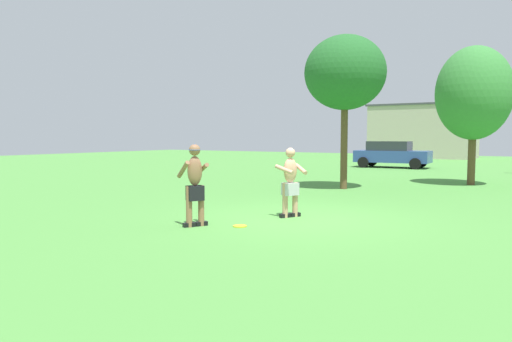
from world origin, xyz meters
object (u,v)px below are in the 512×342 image
object	(u,v)px
player_in_gray	(290,181)
car_blue_mid_lot	(392,154)
tree_right_field	(474,93)
player_with_cap	(195,181)
tree_left_field	(345,73)
frisbee	(240,226)

from	to	relation	value
player_in_gray	car_blue_mid_lot	world-z (taller)	player_in_gray
tree_right_field	player_in_gray	bearing A→B (deg)	-103.73
player_with_cap	tree_left_field	distance (m)	8.97
player_with_cap	tree_left_field	xyz separation A→B (m)	(-0.01, 8.40, 3.15)
tree_left_field	tree_right_field	distance (m)	5.42
frisbee	tree_left_field	size ratio (longest dim) A/B	0.05
tree_left_field	tree_right_field	size ratio (longest dim) A/B	1.02
car_blue_mid_lot	tree_right_field	distance (m)	10.50
player_in_gray	tree_left_field	distance (m)	7.22
player_in_gray	tree_right_field	bearing A→B (deg)	76.27
frisbee	player_with_cap	bearing A→B (deg)	-150.46
tree_left_field	tree_right_field	bearing A→B (deg)	46.84
frisbee	player_in_gray	bearing A→B (deg)	77.92
player_in_gray	frisbee	world-z (taller)	player_in_gray
tree_left_field	player_in_gray	bearing A→B (deg)	-79.48
tree_right_field	player_with_cap	bearing A→B (deg)	-106.58
player_in_gray	frisbee	xyz separation A→B (m)	(-0.34, -1.61, -0.84)
player_with_cap	player_in_gray	distance (m)	2.38
player_in_gray	tree_left_field	xyz separation A→B (m)	(-1.18, 6.33, 3.26)
tree_right_field	tree_left_field	bearing A→B (deg)	-133.16
player_in_gray	car_blue_mid_lot	distance (m)	19.00
tree_left_field	car_blue_mid_lot	bearing A→B (deg)	98.51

